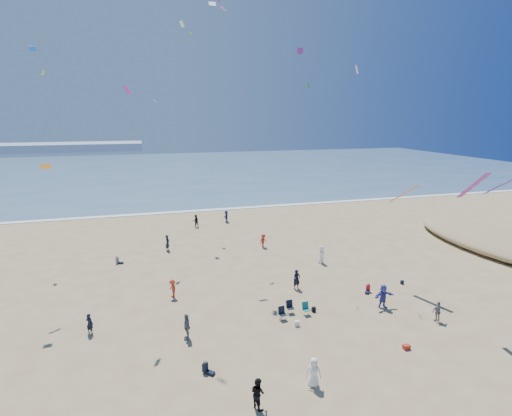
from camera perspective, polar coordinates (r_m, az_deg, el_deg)
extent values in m
plane|color=tan|center=(23.44, 0.74, -26.65)|extent=(220.00, 220.00, 0.00)
cube|color=#476B84|center=(113.35, -13.21, 5.23)|extent=(220.00, 100.00, 0.06)
cube|color=white|center=(64.22, -10.84, -0.55)|extent=(220.00, 1.20, 0.08)
cube|color=#7A8EA8|center=(195.55, -32.44, 7.21)|extent=(110.00, 20.00, 3.20)
ellipsoid|color=tan|center=(54.63, 30.95, -3.99)|extent=(10.00, 22.00, 2.20)
imported|color=black|center=(31.32, -22.68, -15.00)|extent=(0.66, 0.61, 1.51)
imported|color=gray|center=(33.39, 24.56, -13.29)|extent=(0.96, 0.46, 1.59)
imported|color=#393F9F|center=(33.98, 17.71, -11.91)|extent=(1.82, 0.71, 1.92)
imported|color=black|center=(55.17, -8.61, -1.83)|extent=(0.95, 0.80, 1.74)
imported|color=black|center=(35.79, 5.84, -10.14)|extent=(0.68, 0.47, 1.78)
imported|color=white|center=(24.50, 8.24, -22.21)|extent=(0.99, 0.81, 1.75)
imported|color=black|center=(46.24, -12.52, -4.89)|extent=(0.68, 0.80, 1.85)
imported|color=slate|center=(28.75, -9.85, -16.34)|extent=(0.65, 1.16, 1.87)
imported|color=red|center=(34.87, -11.85, -11.19)|extent=(0.86, 1.15, 1.58)
imported|color=black|center=(22.94, 0.25, -24.91)|extent=(0.94, 1.03, 1.71)
imported|color=navy|center=(57.24, -4.27, -1.19)|extent=(1.04, 1.64, 1.69)
imported|color=white|center=(42.02, 9.31, -6.58)|extent=(0.60, 0.92, 1.86)
imported|color=#A52617|center=(46.35, 1.04, -4.71)|extent=(1.16, 0.98, 1.56)
cube|color=white|center=(30.36, 5.86, -16.09)|extent=(0.35, 0.20, 0.40)
cube|color=black|center=(32.45, 8.24, -14.15)|extent=(0.30, 0.22, 0.38)
cube|color=#B62A1A|center=(29.43, 20.70, -18.08)|extent=(0.45, 0.30, 0.30)
cube|color=black|center=(39.20, 20.15, -9.93)|extent=(0.28, 0.18, 0.34)
cube|color=green|center=(38.19, 7.44, 16.94)|extent=(0.45, 0.49, 0.60)
cube|color=#CAF220|center=(48.55, -28.14, 16.68)|extent=(0.31, 0.54, 0.52)
cube|color=purple|center=(35.49, -2.16, 15.67)|extent=(0.40, 0.81, 0.45)
cube|color=orange|center=(35.41, -27.82, 5.27)|extent=(0.87, 0.78, 0.36)
cube|color=green|center=(57.78, -9.33, 23.40)|extent=(0.50, 0.56, 0.27)
cube|color=white|center=(44.75, -6.26, 27.02)|extent=(0.72, 0.53, 0.47)
cube|color=#EC1470|center=(31.70, -17.88, 15.71)|extent=(0.54, 0.82, 0.53)
cube|color=#F76588|center=(48.26, -4.73, 26.55)|extent=(0.68, 0.68, 0.56)
cube|color=#137AC7|center=(43.31, -14.27, 14.59)|extent=(0.62, 0.77, 0.27)
cube|color=#8D2D8C|center=(42.18, 6.31, 21.40)|extent=(0.63, 0.54, 0.65)
cube|color=silver|center=(55.17, -10.53, 24.42)|extent=(0.61, 0.66, 0.66)
cube|color=blue|center=(38.47, -29.30, 19.23)|extent=(0.59, 0.38, 0.37)
cube|color=white|center=(38.28, 14.20, 18.61)|extent=(0.40, 0.63, 0.71)
cube|color=#7F238E|center=(30.71, 28.56, 2.79)|extent=(0.35, 3.14, 2.21)
cube|color=orange|center=(36.91, 20.30, 1.85)|extent=(0.35, 2.64, 1.87)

